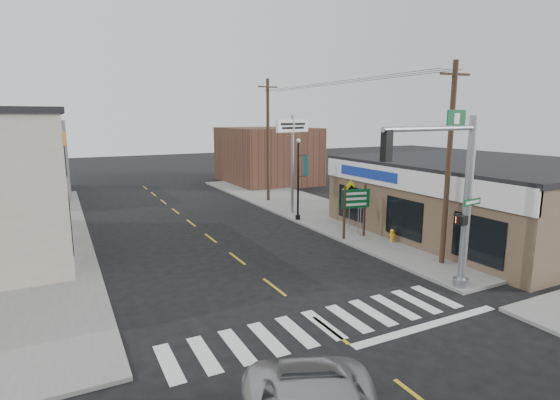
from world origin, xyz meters
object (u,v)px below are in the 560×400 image
traffic_signal_pole (454,186)px  utility_pole_near (449,163)px  fire_hydrant (392,235)px  utility_pole_far (268,139)px  lamp_post (299,173)px  bare_tree (459,184)px  dance_center_sign (293,140)px  guide_sign (355,204)px

traffic_signal_pole → utility_pole_near: (2.34, 2.39, 0.53)m
fire_hydrant → utility_pole_near: size_ratio=0.08×
utility_pole_far → lamp_post: bearing=-103.0°
lamp_post → bare_tree: 10.13m
utility_pole_near → utility_pole_far: (-0.43, 17.40, 0.28)m
traffic_signal_pole → utility_pole_near: bearing=37.7°
dance_center_sign → lamp_post: bearing=-128.4°
lamp_post → fire_hydrant: bearing=-95.6°
lamp_post → utility_pole_far: (1.14, 6.96, 1.81)m
traffic_signal_pole → dance_center_sign: 14.93m
dance_center_sign → bare_tree: bearing=-97.8°
fire_hydrant → utility_pole_near: utility_pole_near is taller
dance_center_sign → utility_pole_near: size_ratio=0.75×
utility_pole_near → guide_sign: bearing=105.9°
fire_hydrant → guide_sign: bearing=127.3°
traffic_signal_pole → dance_center_sign: size_ratio=1.02×
fire_hydrant → bare_tree: (1.54, -2.74, 2.98)m
dance_center_sign → utility_pole_near: utility_pole_near is taller
bare_tree → utility_pole_near: 2.33m
fire_hydrant → bare_tree: size_ratio=0.16×
bare_tree → utility_pole_far: utility_pole_far is taller
lamp_post → bare_tree: (3.38, -9.55, 0.35)m
traffic_signal_pole → guide_sign: bearing=72.1°
fire_hydrant → lamp_post: bearing=105.1°
bare_tree → utility_pole_near: (-1.80, -0.90, 1.18)m
traffic_signal_pole → guide_sign: size_ratio=2.33×
guide_sign → utility_pole_near: (0.98, -5.27, 2.68)m
guide_sign → bare_tree: bare_tree is taller
utility_pole_near → utility_pole_far: 17.41m
guide_sign → dance_center_sign: size_ratio=0.43×
guide_sign → fire_hydrant: 2.54m
dance_center_sign → bare_tree: (2.76, -11.55, -1.66)m
bare_tree → utility_pole_far: 16.72m
utility_pole_near → traffic_signal_pole: bearing=-129.0°
traffic_signal_pole → guide_sign: (1.36, 7.66, -2.15)m
traffic_signal_pole → lamp_post: bearing=78.7°
fire_hydrant → utility_pole_near: (-0.27, -3.64, 4.16)m
guide_sign → dance_center_sign: 7.84m
traffic_signal_pole → lamp_post: (0.76, 12.83, -1.00)m
utility_pole_far → bare_tree: bearing=-85.9°
dance_center_sign → utility_pole_near: 12.49m
lamp_post → traffic_signal_pole: bearing=-114.1°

